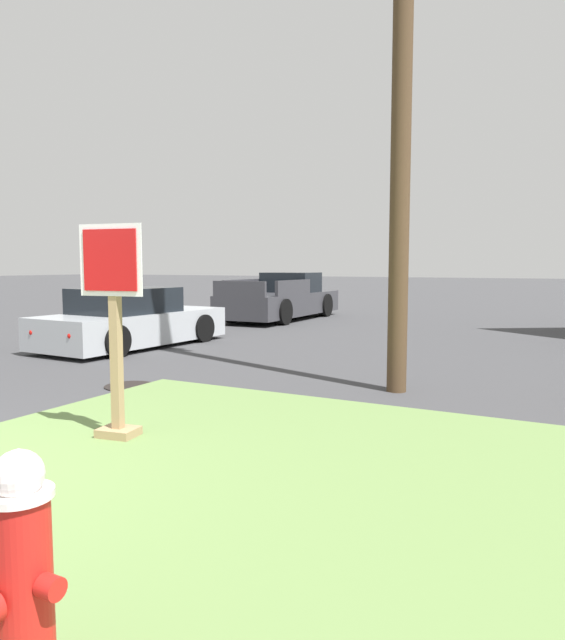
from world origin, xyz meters
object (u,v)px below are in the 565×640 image
(fire_hydrant, at_px, (22,579))
(pickup_truck_charcoal, at_px, (282,300))
(parked_sedan_silver, at_px, (131,321))
(manhole_cover, at_px, (130,386))
(stop_sign, at_px, (115,338))

(fire_hydrant, relative_size, pickup_truck_charcoal, 0.18)
(fire_hydrant, height_order, parked_sedan_silver, parked_sedan_silver)
(fire_hydrant, distance_m, manhole_cover, 6.15)
(stop_sign, bearing_deg, fire_hydrant, -52.00)
(fire_hydrant, relative_size, manhole_cover, 1.36)
(fire_hydrant, xyz_separation_m, stop_sign, (-2.09, 2.67, 0.50))
(pickup_truck_charcoal, bearing_deg, manhole_cover, -73.86)
(manhole_cover, xyz_separation_m, parked_sedan_silver, (-2.82, 3.14, 0.53))
(pickup_truck_charcoal, bearing_deg, fire_hydrant, -65.52)
(parked_sedan_silver, bearing_deg, manhole_cover, -48.07)
(fire_hydrant, bearing_deg, pickup_truck_charcoal, 114.48)
(manhole_cover, height_order, pickup_truck_charcoal, pickup_truck_charcoal)
(manhole_cover, relative_size, parked_sedan_silver, 0.16)
(stop_sign, xyz_separation_m, parked_sedan_silver, (-4.59, 5.23, -0.49))
(fire_hydrant, xyz_separation_m, pickup_truck_charcoal, (-6.81, 14.97, 0.08))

